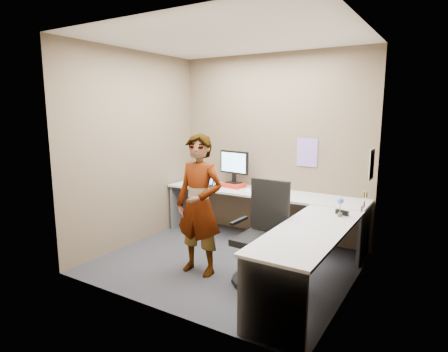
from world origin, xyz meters
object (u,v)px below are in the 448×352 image
Objects in this scene: office_chair at (262,242)px; person at (199,205)px; monitor at (234,164)px; desk at (272,215)px.

person is at bearing -164.96° from office_chair.
monitor is 1.81m from office_chair.
desk is 0.66m from office_chair.
monitor is 0.31× the size of person.
office_chair is at bearing -74.56° from desk.
monitor is 1.51m from person.
office_chair is 0.83m from person.
desk is 2.68× the size of office_chair.
office_chair is 0.68× the size of person.
desk is at bearing 108.24° from office_chair.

